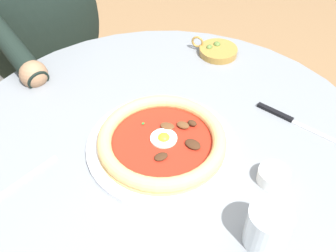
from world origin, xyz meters
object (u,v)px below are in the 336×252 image
object	(u,v)px
diner_person	(55,77)
cafe_chair_diner	(40,59)
olive_pan	(217,50)
fork_utensil	(18,184)
pizza_on_plate	(160,140)
steak_knife	(286,118)
ramekin_capers	(273,176)
dining_table	(164,186)
water_glass	(267,229)

from	to	relation	value
diner_person	cafe_chair_diner	xyz separation A→B (m)	(-0.04, -0.13, -0.00)
olive_pan	fork_utensil	size ratio (longest dim) A/B	0.70
fork_utensil	pizza_on_plate	bearing A→B (deg)	148.47
olive_pan	fork_utensil	xyz separation A→B (m)	(0.61, -0.05, -0.01)
steak_knife	ramekin_capers	xyz separation A→B (m)	(0.18, 0.06, 0.01)
pizza_on_plate	olive_pan	xyz separation A→B (m)	(-0.36, -0.10, -0.01)
cafe_chair_diner	fork_utensil	bearing A→B (deg)	52.50
dining_table	cafe_chair_diner	distance (m)	0.82
dining_table	pizza_on_plate	distance (m)	0.16
pizza_on_plate	diner_person	size ratio (longest dim) A/B	0.27
diner_person	dining_table	bearing A→B (deg)	73.79
dining_table	fork_utensil	distance (m)	0.33
water_glass	olive_pan	xyz separation A→B (m)	(-0.43, -0.37, -0.02)
ramekin_capers	fork_utensil	bearing A→B (deg)	-50.67
olive_pan	cafe_chair_diner	size ratio (longest dim) A/B	0.15
pizza_on_plate	cafe_chair_diner	size ratio (longest dim) A/B	0.38
water_glass	steak_knife	world-z (taller)	water_glass
ramekin_capers	steak_knife	bearing A→B (deg)	-162.45
pizza_on_plate	olive_pan	size ratio (longest dim) A/B	2.48
cafe_chair_diner	pizza_on_plate	bearing A→B (deg)	73.17
pizza_on_plate	dining_table	bearing A→B (deg)	142.42
dining_table	olive_pan	distance (m)	0.40
fork_utensil	water_glass	bearing A→B (deg)	113.59
dining_table	olive_pan	world-z (taller)	olive_pan
water_glass	cafe_chair_diner	distance (m)	1.13
ramekin_capers	diner_person	bearing A→B (deg)	-98.62
fork_utensil	diner_person	size ratio (longest dim) A/B	0.16
dining_table	water_glass	xyz separation A→B (m)	(0.07, 0.27, 0.17)
steak_knife	fork_utensil	size ratio (longest dim) A/B	1.14
cafe_chair_diner	dining_table	bearing A→B (deg)	73.64
olive_pan	ramekin_capers	bearing A→B (deg)	46.79
ramekin_capers	fork_utensil	xyz separation A→B (m)	(0.31, -0.38, -0.01)
water_glass	olive_pan	size ratio (longest dim) A/B	0.63
water_glass	ramekin_capers	world-z (taller)	water_glass
dining_table	fork_utensil	world-z (taller)	fork_utensil
olive_pan	fork_utensil	bearing A→B (deg)	-5.12
pizza_on_plate	fork_utensil	bearing A→B (deg)	-31.53
steak_knife	olive_pan	distance (m)	0.29
diner_person	cafe_chair_diner	size ratio (longest dim) A/B	1.38
pizza_on_plate	olive_pan	world-z (taller)	olive_pan
steak_knife	fork_utensil	distance (m)	0.58
dining_table	pizza_on_plate	xyz separation A→B (m)	(0.01, -0.00, 0.16)
steak_knife	ramekin_capers	size ratio (longest dim) A/B	3.42
olive_pan	water_glass	bearing A→B (deg)	40.97
steak_knife	fork_utensil	world-z (taller)	steak_knife
ramekin_capers	diner_person	xyz separation A→B (m)	(-0.13, -0.87, -0.25)
ramekin_capers	olive_pan	distance (m)	0.44
water_glass	olive_pan	distance (m)	0.56
pizza_on_plate	steak_knife	distance (m)	0.29
ramekin_capers	pizza_on_plate	bearing A→B (deg)	-74.54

